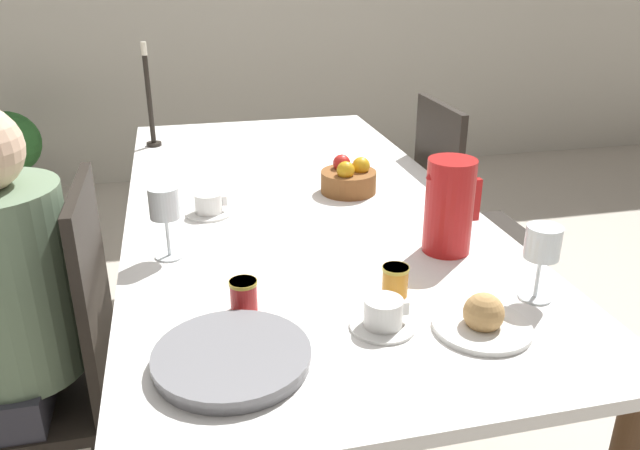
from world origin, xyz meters
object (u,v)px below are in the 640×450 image
Objects in this scene: chair_person_side at (55,366)px; jam_jar_amber at (244,294)px; wine_glass_water at (165,206)px; wine_glass_juice at (542,247)px; chair_opposite at (461,221)px; teacup_near_person at (383,316)px; potted_plant at (11,158)px; jam_jar_red at (395,280)px; candlestick_tall at (150,105)px; bread_plate at (483,319)px; red_pitcher at (449,206)px; serving_tray at (232,358)px; teacup_across at (209,206)px; fruit_bowl at (349,179)px.

jam_jar_amber is (0.46, -0.24, 0.28)m from chair_person_side.
wine_glass_juice is at bearing -27.03° from wine_glass_water.
chair_opposite is at bearing 72.97° from wine_glass_juice.
teacup_near_person is 0.21× the size of potted_plant.
teacup_near_person is 0.14m from jam_jar_red.
candlestick_tall reaches higher than chair_person_side.
bread_plate is at bearing -54.56° from jam_jar_red.
red_pitcher reaches higher than jam_jar_amber.
jam_jar_amber is at bearing 153.39° from teacup_near_person.
wine_glass_juice is 3.26m from potted_plant.
wine_glass_juice reaches higher than teacup_near_person.
candlestick_tall reaches higher than teacup_near_person.
serving_tray is 4.20× the size of jam_jar_amber.
jam_jar_amber is (-0.27, 0.13, 0.01)m from teacup_near_person.
candlestick_tall reaches higher than teacup_across.
potted_plant is (-1.33, 2.78, -0.39)m from teacup_near_person.
serving_tray reaches higher than potted_plant.
candlestick_tall is at bearing -55.90° from potted_plant.
candlestick_tall is (-0.62, 0.71, 0.12)m from fruit_bowl.
jam_jar_amber is (-0.55, -0.18, -0.09)m from red_pitcher.
red_pitcher is 0.29m from wine_glass_juice.
fruit_bowl reaches higher than serving_tray.
potted_plant is at bearing 14.08° from chair_person_side.
chair_person_side is at bearing 176.72° from red_pitcher.
red_pitcher reaches higher than potted_plant.
candlestick_tall is at bearing -113.95° from chair_opposite.
jam_jar_red is 0.39× the size of fruit_bowl.
potted_plant is (-0.91, 2.34, -0.50)m from wine_glass_water.
potted_plant is at bearing -131.62° from chair_opposite.
wine_glass_water is 0.31m from teacup_across.
red_pitcher is at bearing 32.17° from serving_tray.
potted_plant is at bearing 111.84° from jam_jar_amber.
chair_person_side is 0.49m from wine_glass_water.
wine_glass_juice is at bearing 5.72° from teacup_near_person.
teacup_across is 0.57m from jam_jar_amber.
wine_glass_water is 0.62m from teacup_near_person.
teacup_across is 2.34m from potted_plant.
chair_opposite reaches higher than teacup_near_person.
jam_jar_amber and jam_jar_red have the same top height.
chair_opposite is at bearing 47.31° from serving_tray.
wine_glass_juice is at bearing -74.02° from fruit_bowl.
teacup_near_person is at bearing -117.20° from chair_person_side.
candlestick_tall is at bearing 119.66° from wine_glass_juice.
teacup_across is (-0.97, -0.30, 0.27)m from chair_opposite.
candlestick_tall is 0.64× the size of potted_plant.
wine_glass_water is 1.07m from candlestick_tall.
wine_glass_juice is 0.32m from jam_jar_red.
fruit_bowl is at bearing 61.46° from serving_tray.
chair_person_side reaches higher than bread_plate.
serving_tray is (-0.59, -0.37, -0.11)m from red_pitcher.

